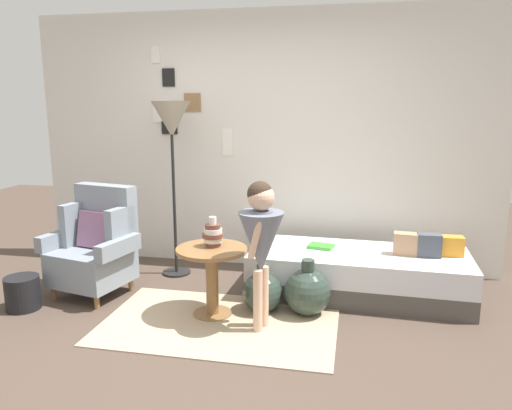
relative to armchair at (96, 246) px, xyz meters
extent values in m
plane|color=#4C3D33|center=(1.29, -0.83, -0.44)|extent=(12.00, 12.00, 0.00)
cube|color=silver|center=(1.29, 1.12, 0.86)|extent=(4.80, 0.10, 2.60)
cube|color=black|center=(0.32, 1.06, 1.00)|extent=(0.17, 0.02, 0.13)
cube|color=#5F5F5C|center=(0.32, 1.06, 1.00)|extent=(0.13, 0.01, 0.10)
cube|color=olive|center=(0.58, 1.06, 1.26)|extent=(0.17, 0.02, 0.19)
cube|color=slate|center=(0.58, 1.06, 1.26)|extent=(0.14, 0.01, 0.14)
cube|color=white|center=(0.20, 1.06, 1.74)|extent=(0.09, 0.02, 0.16)
cube|color=silver|center=(0.20, 1.06, 1.74)|extent=(0.07, 0.01, 0.13)
cube|color=white|center=(0.95, 1.06, 0.86)|extent=(0.11, 0.02, 0.28)
cube|color=#BABAB4|center=(0.95, 1.06, 0.86)|extent=(0.08, 0.01, 0.22)
cube|color=white|center=(0.25, 1.06, 1.17)|extent=(0.20, 0.02, 0.22)
cube|color=#9F9F9D|center=(0.25, 1.06, 1.17)|extent=(0.16, 0.01, 0.17)
cube|color=black|center=(0.33, 1.06, 1.51)|extent=(0.13, 0.02, 0.18)
cube|color=gray|center=(0.33, 1.06, 1.51)|extent=(0.10, 0.01, 0.14)
cube|color=tan|center=(1.26, -0.41, -0.43)|extent=(1.82, 1.14, 0.01)
cylinder|color=olive|center=(-0.30, -0.23, -0.38)|extent=(0.04, 0.04, 0.12)
cylinder|color=olive|center=(0.17, -0.34, -0.38)|extent=(0.04, 0.04, 0.12)
cylinder|color=olive|center=(-0.20, 0.20, -0.38)|extent=(0.04, 0.04, 0.12)
cylinder|color=olive|center=(0.27, 0.10, -0.38)|extent=(0.04, 0.04, 0.12)
cube|color=gray|center=(-0.02, -0.07, -0.17)|extent=(0.71, 0.68, 0.30)
cube|color=gray|center=(0.04, 0.16, 0.26)|extent=(0.62, 0.27, 0.55)
cube|color=gray|center=(-0.25, 0.08, 0.17)|extent=(0.15, 0.32, 0.39)
cube|color=gray|center=(0.26, -0.03, 0.17)|extent=(0.15, 0.32, 0.39)
cube|color=gray|center=(-0.34, -0.02, 0.05)|extent=(0.20, 0.51, 0.14)
cube|color=gray|center=(0.30, -0.16, 0.05)|extent=(0.20, 0.51, 0.14)
cube|color=gray|center=(0.01, 0.03, 0.14)|extent=(0.39, 0.24, 0.33)
cube|color=#4C4742|center=(2.31, 0.41, -0.35)|extent=(1.93, 0.87, 0.18)
cube|color=silver|center=(2.31, 0.41, -0.15)|extent=(1.93, 0.87, 0.22)
cube|color=orange|center=(3.08, 0.47, 0.05)|extent=(0.21, 0.13, 0.17)
cube|color=#474C56|center=(2.89, 0.40, 0.06)|extent=(0.20, 0.12, 0.20)
cube|color=tan|center=(2.70, 0.42, 0.06)|extent=(0.22, 0.14, 0.19)
cylinder|color=olive|center=(1.16, -0.26, -0.43)|extent=(0.31, 0.31, 0.02)
cylinder|color=olive|center=(1.16, -0.26, -0.16)|extent=(0.10, 0.10, 0.52)
cylinder|color=olive|center=(1.16, -0.26, 0.11)|extent=(0.57, 0.57, 0.03)
cylinder|color=brown|center=(1.16, -0.21, 0.15)|extent=(0.12, 0.12, 0.04)
cylinder|color=silver|center=(1.16, -0.21, 0.18)|extent=(0.15, 0.15, 0.04)
cylinder|color=brown|center=(1.16, -0.21, 0.22)|extent=(0.17, 0.17, 0.04)
cylinder|color=silver|center=(1.16, -0.21, 0.26)|extent=(0.15, 0.15, 0.04)
cylinder|color=brown|center=(1.16, -0.21, 0.29)|extent=(0.12, 0.12, 0.04)
cylinder|color=silver|center=(1.16, -0.21, 0.34)|extent=(0.06, 0.06, 0.06)
cylinder|color=black|center=(0.51, 0.62, -0.43)|extent=(0.28, 0.28, 0.02)
cylinder|color=black|center=(0.51, 0.62, 0.39)|extent=(0.03, 0.03, 1.61)
cone|color=#9E937F|center=(0.51, 0.62, 1.10)|extent=(0.37, 0.37, 0.34)
cylinder|color=#D8AD8E|center=(1.58, -0.49, -0.20)|extent=(0.07, 0.07, 0.49)
cylinder|color=#D8AD8E|center=(1.61, -0.39, -0.20)|extent=(0.07, 0.07, 0.49)
cone|color=slate|center=(1.59, -0.44, 0.25)|extent=(0.34, 0.34, 0.46)
cylinder|color=slate|center=(1.59, -0.44, 0.40)|extent=(0.17, 0.17, 0.18)
cylinder|color=#D8AD8E|center=(1.58, -0.56, 0.31)|extent=(0.14, 0.09, 0.31)
cylinder|color=#D8AD8E|center=(1.65, -0.33, 0.31)|extent=(0.14, 0.09, 0.31)
sphere|color=#D8AD8E|center=(1.59, -0.44, 0.59)|extent=(0.20, 0.20, 0.20)
sphere|color=#38281E|center=(1.58, -0.43, 0.61)|extent=(0.19, 0.19, 0.19)
cube|color=green|center=(1.97, 0.48, -0.02)|extent=(0.25, 0.20, 0.03)
sphere|color=#2D3D33|center=(1.54, -0.11, -0.27)|extent=(0.33, 0.33, 0.33)
cylinder|color=#2D3D33|center=(1.54, -0.11, -0.07)|extent=(0.09, 0.09, 0.09)
sphere|color=#2D3D33|center=(1.91, -0.09, -0.25)|extent=(0.38, 0.38, 0.38)
cylinder|color=#2D3D33|center=(1.91, -0.09, -0.02)|extent=(0.11, 0.11, 0.09)
cylinder|color=black|center=(-0.43, -0.46, -0.30)|extent=(0.28, 0.28, 0.28)
camera|label=1|loc=(2.25, -3.84, 1.25)|focal=34.39mm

